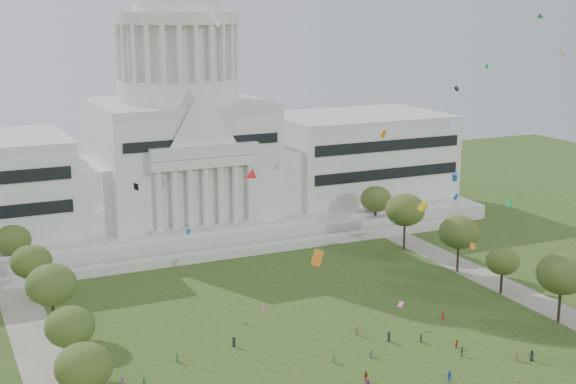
{
  "coord_description": "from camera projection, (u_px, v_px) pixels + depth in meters",
  "views": [
    {
      "loc": [
        -62.99,
        -91.06,
        58.78
      ],
      "look_at": [
        0.0,
        45.0,
        24.0
      ],
      "focal_mm": 50.0,
      "sensor_mm": 36.0,
      "label": 1
    }
  ],
  "objects": [
    {
      "name": "capitol",
      "position": [
        181.0,
        146.0,
        214.94
      ],
      "size": [
        160.0,
        64.5,
        91.3
      ],
      "color": "beige",
      "rests_on": "ground"
    },
    {
      "name": "path_right",
      "position": [
        529.0,
        298.0,
        165.72
      ],
      "size": [
        8.0,
        160.0,
        0.04
      ],
      "primitive_type": "cube",
      "color": "gray",
      "rests_on": "ground"
    },
    {
      "name": "row_tree_l_2",
      "position": [
        84.0,
        367.0,
        114.5
      ],
      "size": [
        8.42,
        8.42,
        11.97
      ],
      "color": "black",
      "rests_on": "ground"
    },
    {
      "name": "row_tree_r_2",
      "position": [
        562.0,
        274.0,
        150.87
      ],
      "size": [
        9.55,
        9.55,
        13.58
      ],
      "color": "black",
      "rests_on": "ground"
    },
    {
      "name": "row_tree_l_3",
      "position": [
        70.0,
        327.0,
        129.65
      ],
      "size": [
        8.12,
        8.12,
        11.55
      ],
      "color": "black",
      "rests_on": "ground"
    },
    {
      "name": "row_tree_r_3",
      "position": [
        503.0,
        261.0,
        166.62
      ],
      "size": [
        7.01,
        7.01,
        9.98
      ],
      "color": "black",
      "rests_on": "ground"
    },
    {
      "name": "row_tree_l_4",
      "position": [
        51.0,
        285.0,
        145.74
      ],
      "size": [
        9.29,
        9.29,
        13.21
      ],
      "color": "black",
      "rests_on": "ground"
    },
    {
      "name": "row_tree_r_4",
      "position": [
        459.0,
        232.0,
        180.02
      ],
      "size": [
        9.19,
        9.19,
        13.06
      ],
      "color": "black",
      "rests_on": "ground"
    },
    {
      "name": "row_tree_l_5",
      "position": [
        31.0,
        262.0,
        161.93
      ],
      "size": [
        8.33,
        8.33,
        11.85
      ],
      "color": "black",
      "rests_on": "ground"
    },
    {
      "name": "row_tree_r_5",
      "position": [
        405.0,
        210.0,
        197.17
      ],
      "size": [
        9.82,
        9.82,
        13.96
      ],
      "color": "black",
      "rests_on": "ground"
    },
    {
      "name": "row_tree_l_6",
      "position": [
        12.0,
        240.0,
        177.31
      ],
      "size": [
        8.19,
        8.19,
        11.64
      ],
      "color": "black",
      "rests_on": "ground"
    },
    {
      "name": "row_tree_r_6",
      "position": [
        376.0,
        199.0,
        214.35
      ],
      "size": [
        8.42,
        8.42,
        11.97
      ],
      "color": "black",
      "rests_on": "ground"
    },
    {
      "name": "person_0",
      "position": [
        532.0,
        355.0,
        136.08
      ],
      "size": [
        1.09,
        1.08,
        1.9
      ],
      "primitive_type": "imported",
      "rotation": [
        0.0,
        0.0,
        5.52
      ],
      "color": "#26262B",
      "rests_on": "ground"
    },
    {
      "name": "person_2",
      "position": [
        457.0,
        344.0,
        141.31
      ],
      "size": [
        0.86,
        0.69,
        1.54
      ],
      "primitive_type": "imported",
      "rotation": [
        0.0,
        0.0,
        0.35
      ],
      "color": "#B21E1E",
      "rests_on": "ground"
    },
    {
      "name": "person_3",
      "position": [
        449.0,
        377.0,
        128.17
      ],
      "size": [
        1.28,
        1.43,
        1.99
      ],
      "primitive_type": "imported",
      "rotation": [
        0.0,
        0.0,
        5.33
      ],
      "color": "navy",
      "rests_on": "ground"
    },
    {
      "name": "person_4",
      "position": [
        366.0,
        376.0,
        128.8
      ],
      "size": [
        0.86,
        1.11,
        1.67
      ],
      "primitive_type": "imported",
      "rotation": [
        0.0,
        0.0,
        5.09
      ],
      "color": "#B21E1E",
      "rests_on": "ground"
    },
    {
      "name": "person_9",
      "position": [
        517.0,
        384.0,
        125.82
      ],
      "size": [
        1.12,
        1.27,
        1.76
      ],
      "primitive_type": "imported",
      "rotation": [
        0.0,
        0.0,
        0.99
      ],
      "color": "olive",
      "rests_on": "ground"
    },
    {
      "name": "person_10",
      "position": [
        462.0,
        351.0,
        137.79
      ],
      "size": [
        0.93,
        1.18,
        1.78
      ],
      "primitive_type": "imported",
      "rotation": [
        0.0,
        0.0,
        1.18
      ],
      "color": "#4C4C51",
      "rests_on": "ground"
    },
    {
      "name": "distant_crowd",
      "position": [
        312.0,
        380.0,
        127.32
      ],
      "size": [
        65.27,
        36.04,
        1.92
      ],
      "color": "#994C8C",
      "rests_on": "ground"
    },
    {
      "name": "kite_swarm",
      "position": [
        379.0,
        207.0,
        123.2
      ],
      "size": [
        96.15,
        106.77,
        58.47
      ],
      "color": "green",
      "rests_on": "ground"
    }
  ]
}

